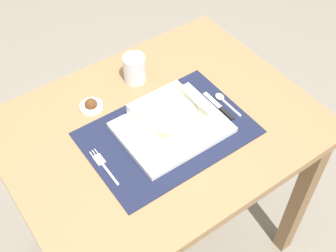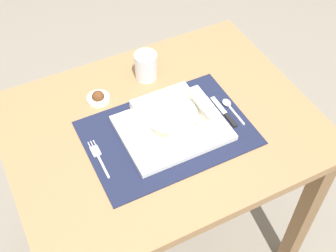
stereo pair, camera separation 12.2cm
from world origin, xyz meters
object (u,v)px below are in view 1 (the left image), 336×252
object	(u,v)px
porridge_bowl	(170,118)
butter_knife	(220,107)
drinking_glass	(135,70)
spoon	(222,99)
bread_knife	(214,109)
dining_table	(160,149)
fork	(102,164)
condiment_saucer	(91,106)

from	to	relation	value
porridge_bowl	butter_knife	size ratio (longest dim) A/B	1.33
butter_knife	drinking_glass	distance (m)	0.29
spoon	butter_knife	bearing A→B (deg)	-138.30
drinking_glass	butter_knife	bearing A→B (deg)	-61.84
porridge_bowl	drinking_glass	xyz separation A→B (m)	(0.03, 0.23, -0.00)
spoon	bread_knife	xyz separation A→B (m)	(-0.04, -0.01, -0.00)
dining_table	butter_knife	size ratio (longest dim) A/B	6.69
dining_table	drinking_glass	size ratio (longest dim) A/B	9.94
spoon	butter_knife	size ratio (longest dim) A/B	0.84
porridge_bowl	bread_knife	xyz separation A→B (m)	(0.14, -0.02, -0.03)
spoon	drinking_glass	world-z (taller)	drinking_glass
fork	dining_table	bearing A→B (deg)	11.00
porridge_bowl	drinking_glass	bearing A→B (deg)	83.12
fork	butter_knife	xyz separation A→B (m)	(0.39, -0.02, 0.00)
bread_knife	condiment_saucer	size ratio (longest dim) A/B	2.01
fork	condiment_saucer	distance (m)	0.22
porridge_bowl	bread_knife	world-z (taller)	porridge_bowl
fork	drinking_glass	xyz separation A→B (m)	(0.25, 0.23, 0.03)
butter_knife	dining_table	bearing A→B (deg)	160.21
dining_table	spoon	world-z (taller)	spoon
dining_table	drinking_glass	bearing A→B (deg)	77.21
butter_knife	drinking_glass	xyz separation A→B (m)	(-0.14, 0.25, 0.03)
condiment_saucer	fork	bearing A→B (deg)	-111.24
spoon	butter_knife	world-z (taller)	spoon
porridge_bowl	drinking_glass	world-z (taller)	drinking_glass
dining_table	butter_knife	world-z (taller)	butter_knife
dining_table	bread_knife	size ratio (longest dim) A/B	6.37
butter_knife	condiment_saucer	bearing A→B (deg)	140.83
porridge_bowl	fork	bearing A→B (deg)	-178.71
dining_table	condiment_saucer	world-z (taller)	condiment_saucer
butter_knife	condiment_saucer	world-z (taller)	condiment_saucer
porridge_bowl	butter_knife	bearing A→B (deg)	-9.38
drinking_glass	condiment_saucer	distance (m)	0.18
bread_knife	butter_knife	bearing A→B (deg)	-25.91
dining_table	spoon	size ratio (longest dim) A/B	7.93
spoon	drinking_glass	distance (m)	0.28
condiment_saucer	dining_table	bearing A→B (deg)	-53.06
butter_knife	bread_knife	size ratio (longest dim) A/B	0.95
fork	drinking_glass	size ratio (longest dim) A/B	1.54
dining_table	spoon	bearing A→B (deg)	-8.57
dining_table	porridge_bowl	distance (m)	0.16
dining_table	bread_knife	world-z (taller)	bread_knife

